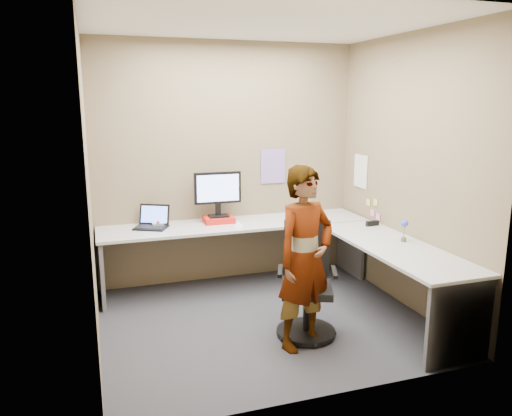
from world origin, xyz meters
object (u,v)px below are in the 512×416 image
object	(u,v)px
person	(305,259)
office_chair	(306,290)
desk	(293,246)
monitor	(218,190)

from	to	relation	value
person	office_chair	bearing A→B (deg)	43.31
desk	person	size ratio (longest dim) A/B	1.92
desk	office_chair	size ratio (longest dim) A/B	3.01
desk	monitor	distance (m)	1.05
monitor	office_chair	world-z (taller)	monitor
office_chair	person	xyz separation A→B (m)	(-0.11, -0.21, 0.37)
desk	monitor	bearing A→B (deg)	131.08
monitor	person	bearing A→B (deg)	-77.84
office_chair	person	distance (m)	0.44
monitor	person	size ratio (longest dim) A/B	0.34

